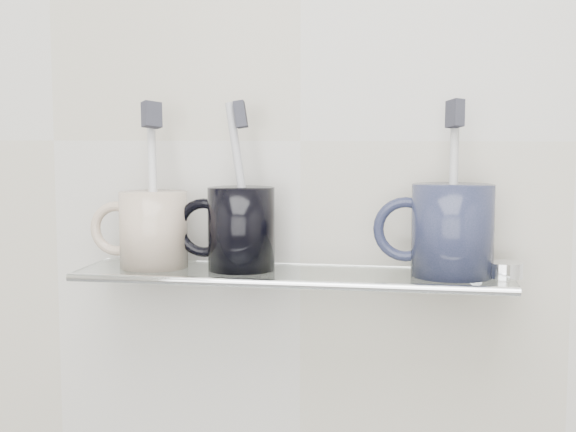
% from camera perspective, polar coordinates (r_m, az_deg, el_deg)
% --- Properties ---
extents(wall_back, '(2.50, 0.00, 2.50)m').
position_cam_1_polar(wall_back, '(0.98, 0.89, 5.36)').
color(wall_back, beige).
rests_on(wall_back, ground).
extents(shelf_glass, '(0.50, 0.12, 0.01)m').
position_cam_1_polar(shelf_glass, '(0.93, 0.28, -4.23)').
color(shelf_glass, silver).
rests_on(shelf_glass, wall_back).
extents(shelf_rail, '(0.50, 0.01, 0.01)m').
position_cam_1_polar(shelf_rail, '(0.87, -0.34, -4.87)').
color(shelf_rail, silver).
rests_on(shelf_rail, shelf_glass).
extents(bracket_left, '(0.02, 0.03, 0.02)m').
position_cam_1_polar(bracket_left, '(1.03, -10.90, -3.94)').
color(bracket_left, silver).
rests_on(bracket_left, wall_back).
extents(bracket_right, '(0.02, 0.03, 0.02)m').
position_cam_1_polar(bracket_right, '(0.97, 13.17, -4.65)').
color(bracket_right, silver).
rests_on(bracket_right, wall_back).
extents(mug_left, '(0.09, 0.09, 0.09)m').
position_cam_1_polar(mug_left, '(0.97, -9.53, -0.95)').
color(mug_left, beige).
rests_on(mug_left, shelf_glass).
extents(mug_left_handle, '(0.07, 0.01, 0.07)m').
position_cam_1_polar(mug_left_handle, '(0.98, -12.08, -0.88)').
color(mug_left_handle, beige).
rests_on(mug_left_handle, mug_left).
extents(toothbrush_left, '(0.03, 0.05, 0.19)m').
position_cam_1_polar(toothbrush_left, '(0.96, -9.59, 2.35)').
color(toothbrush_left, silver).
rests_on(toothbrush_left, mug_left).
extents(bristles_left, '(0.03, 0.03, 0.03)m').
position_cam_1_polar(bristles_left, '(0.96, -9.67, 7.11)').
color(bristles_left, '#2C2D38').
rests_on(bristles_left, toothbrush_left).
extents(mug_center, '(0.08, 0.08, 0.10)m').
position_cam_1_polar(mug_center, '(0.94, -3.34, -0.91)').
color(mug_center, black).
rests_on(mug_center, shelf_glass).
extents(mug_center_handle, '(0.07, 0.01, 0.07)m').
position_cam_1_polar(mug_center_handle, '(0.95, -5.99, -0.85)').
color(mug_center_handle, black).
rests_on(mug_center_handle, mug_center).
extents(toothbrush_center, '(0.04, 0.02, 0.19)m').
position_cam_1_polar(toothbrush_center, '(0.93, -3.36, 2.31)').
color(toothbrush_center, '#AFAFB5').
rests_on(toothbrush_center, mug_center).
extents(bristles_center, '(0.02, 0.03, 0.03)m').
position_cam_1_polar(bristles_center, '(0.93, -3.39, 7.23)').
color(bristles_center, '#2C2D38').
rests_on(bristles_center, toothbrush_center).
extents(mug_right, '(0.10, 0.10, 0.10)m').
position_cam_1_polar(mug_right, '(0.91, 11.62, -1.01)').
color(mug_right, '#171E32').
rests_on(mug_right, shelf_glass).
extents(mug_right_handle, '(0.07, 0.01, 0.07)m').
position_cam_1_polar(mug_right_handle, '(0.91, 8.37, -0.95)').
color(mug_right_handle, '#171E32').
rests_on(mug_right_handle, mug_right).
extents(toothbrush_right, '(0.02, 0.04, 0.19)m').
position_cam_1_polar(toothbrush_right, '(0.91, 11.68, 2.10)').
color(toothbrush_right, beige).
rests_on(toothbrush_right, mug_right).
extents(bristles_right, '(0.02, 0.03, 0.03)m').
position_cam_1_polar(bristles_right, '(0.91, 11.79, 7.15)').
color(bristles_right, '#2C2D38').
rests_on(bristles_right, toothbrush_right).
extents(chrome_cap, '(0.04, 0.04, 0.02)m').
position_cam_1_polar(chrome_cap, '(0.92, 15.15, -3.71)').
color(chrome_cap, silver).
rests_on(chrome_cap, shelf_glass).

